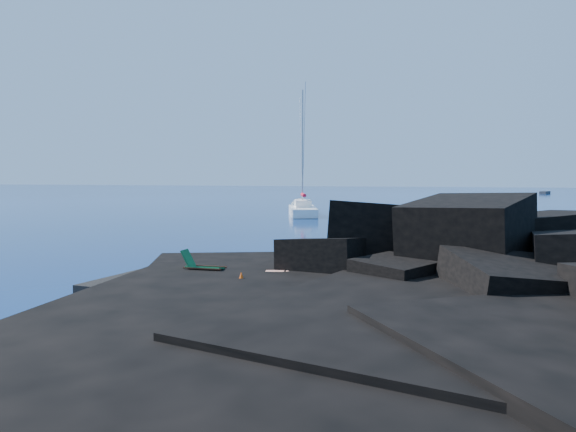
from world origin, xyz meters
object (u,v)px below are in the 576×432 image
marker_cone (241,279)px  deck_chair (205,262)px  sailboat (303,215)px  sunbather (275,273)px  distant_boat_a (545,194)px

marker_cone → deck_chair: bearing=146.2°
deck_chair → marker_cone: bearing=-35.6°
sailboat → marker_cone: bearing=-96.3°
sailboat → deck_chair: 38.88m
sailboat → marker_cone: sailboat is taller
sunbather → marker_cone: (-0.66, -1.78, 0.07)m
sailboat → sunbather: bearing=-94.8°
deck_chair → sunbather: deck_chair is taller
deck_chair → marker_cone: size_ratio=3.20×
marker_cone → sunbather: bearing=69.8°
sailboat → deck_chair: size_ratio=8.35×
sailboat → marker_cone: (8.92, -39.66, 0.60)m
marker_cone → distant_boat_a: size_ratio=0.11×
distant_boat_a → deck_chair: bearing=-83.2°
deck_chair → distant_boat_a: (28.15, 123.81, -0.91)m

